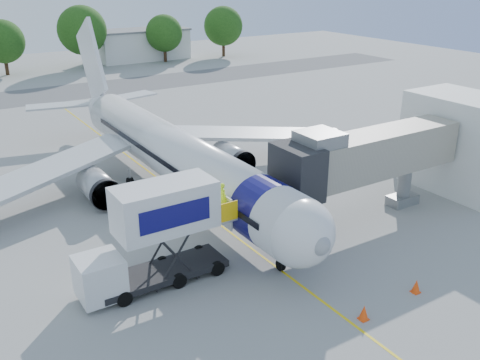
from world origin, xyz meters
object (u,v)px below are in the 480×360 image
ground_tug (394,317)px  aircraft (171,153)px  catering_hiloader (155,237)px  jet_bridge (360,158)px

ground_tug → aircraft: bearing=80.6°
aircraft → catering_hiloader: (-6.27, -11.12, -0.19)m
jet_bridge → ground_tug: jet_bridge is taller
catering_hiloader → ground_tug: 12.29m
aircraft → ground_tug: bearing=-86.8°
aircraft → ground_tug: aircraft is taller
aircraft → jet_bridge: size_ratio=2.71×
catering_hiloader → ground_tug: bearing=-52.2°
aircraft → catering_hiloader: aircraft is taller
aircraft → catering_hiloader: size_ratio=4.44×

